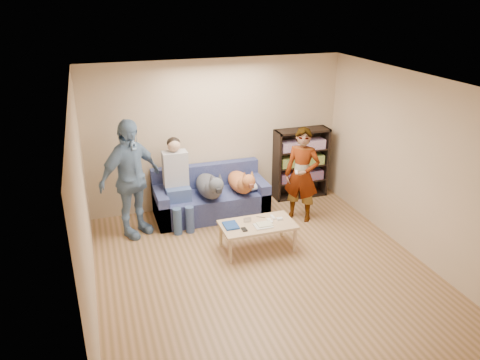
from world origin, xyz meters
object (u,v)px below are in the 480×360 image
object	(u,v)px
coffee_table	(258,226)
bookshelf	(301,162)
dog_tan	(242,182)
dog_gray	(210,186)
notebook_blue	(231,225)
sofa	(210,199)
person_standing_left	(130,179)
camera_silver	(247,220)
person_seated	(177,179)
person_standing_right	(302,175)

from	to	relation	value
coffee_table	bookshelf	world-z (taller)	bookshelf
dog_tan	bookshelf	distance (m)	1.38
dog_gray	coffee_table	size ratio (longest dim) A/B	1.13
notebook_blue	bookshelf	distance (m)	2.42
sofa	dog_tan	size ratio (longest dim) A/B	1.67
person_standing_left	bookshelf	bearing A→B (deg)	-22.50
notebook_blue	dog_gray	distance (m)	1.08
notebook_blue	camera_silver	distance (m)	0.29
dog_tan	coffee_table	bearing A→B (deg)	-96.51
sofa	coffee_table	bearing A→B (deg)	-74.96
camera_silver	coffee_table	world-z (taller)	camera_silver
dog_gray	coffee_table	bearing A→B (deg)	-68.97
person_seated	bookshelf	distance (m)	2.41
bookshelf	notebook_blue	bearing A→B (deg)	-139.64
camera_silver	person_standing_right	bearing A→B (deg)	27.49
person_standing_right	dog_gray	bearing A→B (deg)	-154.98
person_standing_right	sofa	distance (m)	1.63
notebook_blue	dog_tan	xyz separation A→B (m)	(0.53, 1.11, 0.18)
person_standing_left	coffee_table	size ratio (longest dim) A/B	1.71
dog_tan	coffee_table	size ratio (longest dim) A/B	1.04
person_standing_right	person_seated	xyz separation A→B (m)	(-1.99, 0.52, -0.02)
camera_silver	bookshelf	bearing A→B (deg)	43.78
dog_gray	coffee_table	xyz separation A→B (m)	(0.43, -1.12, -0.25)
notebook_blue	coffee_table	world-z (taller)	notebook_blue
dog_tan	person_standing_right	bearing A→B (deg)	-25.58
sofa	coffee_table	xyz separation A→B (m)	(0.37, -1.37, 0.09)
dog_gray	dog_tan	size ratio (longest dim) A/B	1.09
person_standing_left	dog_tan	xyz separation A→B (m)	(1.83, 0.10, -0.33)
person_standing_left	sofa	xyz separation A→B (m)	(1.33, 0.32, -0.66)
person_standing_right	sofa	world-z (taller)	person_standing_right
notebook_blue	bookshelf	xyz separation A→B (m)	(1.83, 1.56, 0.25)
notebook_blue	dog_tan	world-z (taller)	dog_tan
notebook_blue	sofa	world-z (taller)	sofa
person_standing_right	sofa	xyz separation A→B (m)	(-1.41, 0.65, -0.52)
person_standing_right	person_standing_left	distance (m)	2.76
notebook_blue	person_seated	size ratio (longest dim) A/B	0.18
coffee_table	dog_tan	bearing A→B (deg)	83.49
person_standing_left	person_seated	distance (m)	0.79
dog_tan	coffee_table	distance (m)	1.19
notebook_blue	person_seated	distance (m)	1.36
notebook_blue	camera_silver	size ratio (longest dim) A/B	2.36
person_standing_left	bookshelf	world-z (taller)	person_standing_left
notebook_blue	dog_gray	size ratio (longest dim) A/B	0.21
person_standing_left	notebook_blue	bearing A→B (deg)	-70.16
coffee_table	camera_silver	bearing A→B (deg)	135.00
notebook_blue	coffee_table	bearing A→B (deg)	-7.13
person_seated	bookshelf	world-z (taller)	person_seated
person_standing_right	sofa	bearing A→B (deg)	-164.74
bookshelf	sofa	bearing A→B (deg)	-172.60
person_seated	bookshelf	bearing A→B (deg)	8.61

